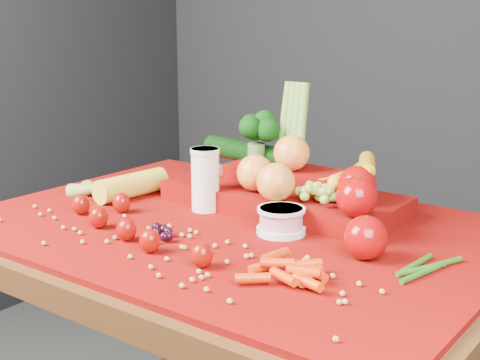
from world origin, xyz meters
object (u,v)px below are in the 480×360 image
Objects in this scene: milk_glass at (205,177)px; produce_mound at (292,183)px; table at (234,274)px; yogurt_bowl at (281,220)px.

produce_mound is at bearing 36.96° from milk_glass.
yogurt_bowl is at bearing 3.79° from table.
milk_glass is 0.23m from yogurt_bowl.
table is 1.80× the size of produce_mound.
produce_mound is at bearing 115.50° from yogurt_bowl.
milk_glass is at bearing -143.04° from produce_mound.
milk_glass is at bearing 170.85° from yogurt_bowl.
table is at bearing -21.11° from milk_glass.
produce_mound is (-0.07, 0.15, 0.03)m from yogurt_bowl.
table is at bearing -104.09° from produce_mound.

